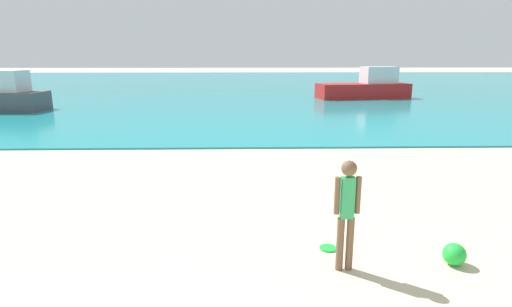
% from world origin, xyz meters
% --- Properties ---
extents(water, '(160.00, 60.00, 0.06)m').
position_xyz_m(water, '(0.00, 41.34, 0.03)').
color(water, teal).
rests_on(water, ground).
extents(person_standing, '(0.36, 0.21, 1.56)m').
position_xyz_m(person_standing, '(1.62, 3.89, 0.89)').
color(person_standing, brown).
rests_on(person_standing, ground).
extents(frisbee, '(0.26, 0.26, 0.03)m').
position_xyz_m(frisbee, '(1.53, 4.49, 0.01)').
color(frisbee, green).
rests_on(frisbee, ground).
extents(boat_far, '(6.46, 2.98, 2.12)m').
position_xyz_m(boat_far, '(8.54, 26.50, 0.79)').
color(boat_far, red).
rests_on(boat_far, water).
extents(beach_ball, '(0.32, 0.32, 0.32)m').
position_xyz_m(beach_ball, '(3.22, 3.98, 0.16)').
color(beach_ball, green).
rests_on(beach_ball, ground).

